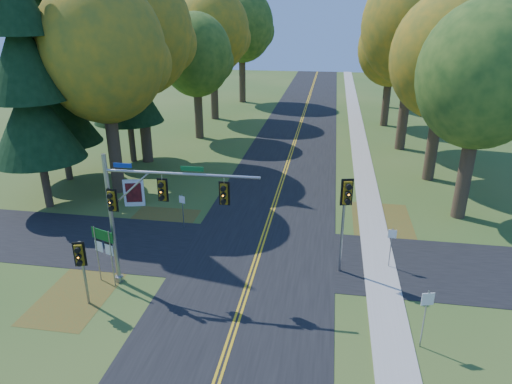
% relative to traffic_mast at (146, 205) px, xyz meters
% --- Properties ---
extents(ground, '(160.00, 160.00, 0.00)m').
position_rel_traffic_mast_xyz_m(ground, '(4.39, 1.62, -4.04)').
color(ground, '#2B501C').
rests_on(ground, ground).
extents(road_main, '(8.00, 160.00, 0.02)m').
position_rel_traffic_mast_xyz_m(road_main, '(4.39, 1.62, -4.03)').
color(road_main, black).
rests_on(road_main, ground).
extents(road_cross, '(60.00, 6.00, 0.02)m').
position_rel_traffic_mast_xyz_m(road_cross, '(4.39, 3.62, -4.03)').
color(road_cross, black).
rests_on(road_cross, ground).
extents(centerline_left, '(0.10, 160.00, 0.01)m').
position_rel_traffic_mast_xyz_m(centerline_left, '(4.29, 1.62, -4.02)').
color(centerline_left, gold).
rests_on(centerline_left, road_main).
extents(centerline_right, '(0.10, 160.00, 0.01)m').
position_rel_traffic_mast_xyz_m(centerline_right, '(4.49, 1.62, -4.02)').
color(centerline_right, gold).
rests_on(centerline_right, road_main).
extents(sidewalk_east, '(1.60, 160.00, 0.06)m').
position_rel_traffic_mast_xyz_m(sidewalk_east, '(10.59, 1.62, -4.01)').
color(sidewalk_east, '#9E998E').
rests_on(sidewalk_east, ground).
extents(leaf_patch_w_near, '(4.00, 6.00, 0.00)m').
position_rel_traffic_mast_xyz_m(leaf_patch_w_near, '(-2.11, 5.62, -4.04)').
color(leaf_patch_w_near, brown).
rests_on(leaf_patch_w_near, ground).
extents(leaf_patch_e, '(3.50, 8.00, 0.00)m').
position_rel_traffic_mast_xyz_m(leaf_patch_e, '(11.19, 7.62, -4.04)').
color(leaf_patch_e, brown).
rests_on(leaf_patch_e, ground).
extents(leaf_patch_w_far, '(3.00, 5.00, 0.00)m').
position_rel_traffic_mast_xyz_m(leaf_patch_w_far, '(-3.11, -1.38, -4.04)').
color(leaf_patch_w_far, brown).
rests_on(leaf_patch_w_far, ground).
extents(tree_w_a, '(8.00, 8.00, 14.15)m').
position_rel_traffic_mast_xyz_m(tree_w_a, '(-6.74, 11.01, 5.44)').
color(tree_w_a, '#38281C').
rests_on(tree_w_a, ground).
extents(tree_e_a, '(7.20, 7.20, 12.73)m').
position_rel_traffic_mast_xyz_m(tree_e_a, '(15.95, 10.40, 4.49)').
color(tree_e_a, '#38281C').
rests_on(tree_e_a, ground).
extents(tree_w_b, '(8.60, 8.60, 15.38)m').
position_rel_traffic_mast_xyz_m(tree_w_b, '(-7.34, 17.91, 6.33)').
color(tree_w_b, '#38281C').
rests_on(tree_w_b, ground).
extents(tree_e_b, '(7.60, 7.60, 13.33)m').
position_rel_traffic_mast_xyz_m(tree_e_b, '(15.35, 17.20, 4.86)').
color(tree_e_b, '#38281C').
rests_on(tree_e_b, ground).
extents(tree_w_c, '(6.80, 6.80, 11.91)m').
position_rel_traffic_mast_xyz_m(tree_w_c, '(-5.15, 26.09, 3.90)').
color(tree_w_c, '#38281C').
rests_on(tree_w_c, ground).
extents(tree_e_c, '(8.80, 8.80, 15.79)m').
position_rel_traffic_mast_xyz_m(tree_e_c, '(14.27, 25.31, 6.62)').
color(tree_e_c, '#38281C').
rests_on(tree_e_c, ground).
extents(tree_w_d, '(8.20, 8.20, 14.56)m').
position_rel_traffic_mast_xyz_m(tree_w_d, '(-5.74, 34.81, 5.74)').
color(tree_w_d, '#38281C').
rests_on(tree_w_d, ground).
extents(tree_e_d, '(7.00, 7.00, 12.32)m').
position_rel_traffic_mast_xyz_m(tree_e_d, '(13.65, 34.50, 4.20)').
color(tree_e_d, '#38281C').
rests_on(tree_e_d, ground).
extents(tree_w_e, '(8.40, 8.40, 14.97)m').
position_rel_traffic_mast_xyz_m(tree_w_e, '(-4.54, 45.71, 6.03)').
color(tree_w_e, '#38281C').
rests_on(tree_w_e, ground).
extents(tree_e_e, '(7.80, 7.80, 13.74)m').
position_rel_traffic_mast_xyz_m(tree_e_e, '(14.86, 45.20, 5.15)').
color(tree_e_e, '#38281C').
rests_on(tree_e_e, ground).
extents(pine_a, '(5.60, 5.60, 19.48)m').
position_rel_traffic_mast_xyz_m(pine_a, '(-10.11, 7.62, 5.14)').
color(pine_a, '#38281C').
rests_on(pine_a, ground).
extents(pine_b, '(5.60, 5.60, 17.31)m').
position_rel_traffic_mast_xyz_m(pine_b, '(-11.61, 12.62, 4.12)').
color(pine_b, '#38281C').
rests_on(pine_b, ground).
extents(pine_c, '(5.60, 5.60, 20.56)m').
position_rel_traffic_mast_xyz_m(pine_c, '(-8.61, 17.62, 5.65)').
color(pine_c, '#38281C').
rests_on(pine_c, ground).
extents(traffic_mast, '(6.93, 0.64, 6.29)m').
position_rel_traffic_mast_xyz_m(traffic_mast, '(0.00, 0.00, 0.00)').
color(traffic_mast, '#919399').
rests_on(traffic_mast, ground).
extents(east_signal_pole, '(0.56, 0.66, 4.93)m').
position_rel_traffic_mast_xyz_m(east_signal_pole, '(8.64, 2.43, -0.31)').
color(east_signal_pole, gray).
rests_on(east_signal_pole, ground).
extents(ped_signal_pole, '(0.48, 0.57, 3.13)m').
position_rel_traffic_mast_xyz_m(ped_signal_pole, '(-2.20, -2.06, -1.72)').
color(ped_signal_pole, gray).
rests_on(ped_signal_pole, ground).
extents(route_sign_cluster, '(1.25, 0.51, 2.84)m').
position_rel_traffic_mast_xyz_m(route_sign_cluster, '(-2.16, -0.21, -2.04)').
color(route_sign_cluster, gray).
rests_on(route_sign_cluster, ground).
extents(info_kiosk, '(1.32, 0.48, 1.81)m').
position_rel_traffic_mast_xyz_m(info_kiosk, '(-4.62, 8.62, -3.14)').
color(info_kiosk, white).
rests_on(info_kiosk, ground).
extents(reg_sign_e_north, '(0.41, 0.06, 2.15)m').
position_rel_traffic_mast_xyz_m(reg_sign_e_north, '(11.02, 3.40, -2.57)').
color(reg_sign_e_north, gray).
rests_on(reg_sign_e_north, ground).
extents(reg_sign_e_south, '(0.47, 0.16, 2.50)m').
position_rel_traffic_mast_xyz_m(reg_sign_e_south, '(11.61, -2.39, -2.33)').
color(reg_sign_e_south, gray).
rests_on(reg_sign_e_south, ground).
extents(reg_sign_w, '(0.38, 0.16, 2.08)m').
position_rel_traffic_mast_xyz_m(reg_sign_w, '(-0.46, 6.02, -2.62)').
color(reg_sign_w, gray).
rests_on(reg_sign_w, ground).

